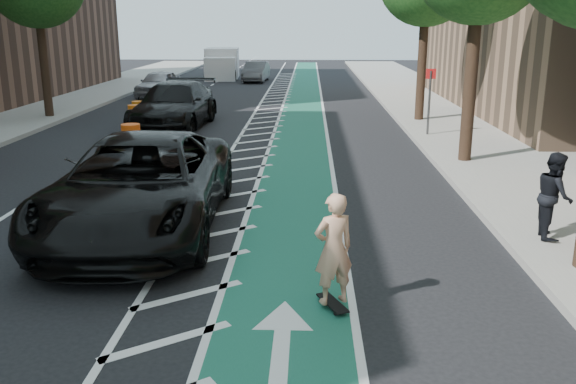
{
  "coord_description": "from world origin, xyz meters",
  "views": [
    {
      "loc": [
        3.34,
        -9.89,
        4.04
      ],
      "look_at": [
        2.97,
        0.64,
        1.1
      ],
      "focal_mm": 38.0,
      "sensor_mm": 36.0,
      "label": 1
    }
  ],
  "objects_px": {
    "skateboarder": "(334,249)",
    "barrel_a": "(131,141)",
    "suv_far": "(174,105)",
    "suv_near": "(141,185)"
  },
  "relations": [
    {
      "from": "suv_near",
      "to": "barrel_a",
      "type": "bearing_deg",
      "value": 105.74
    },
    {
      "from": "suv_near",
      "to": "suv_far",
      "type": "relative_size",
      "value": 1.1
    },
    {
      "from": "skateboarder",
      "to": "barrel_a",
      "type": "distance_m",
      "value": 11.92
    },
    {
      "from": "suv_near",
      "to": "skateboarder",
      "type": "bearing_deg",
      "value": -44.43
    },
    {
      "from": "suv_far",
      "to": "barrel_a",
      "type": "height_order",
      "value": "suv_far"
    },
    {
      "from": "skateboarder",
      "to": "barrel_a",
      "type": "bearing_deg",
      "value": -84.65
    },
    {
      "from": "suv_near",
      "to": "suv_far",
      "type": "bearing_deg",
      "value": 97.36
    },
    {
      "from": "barrel_a",
      "to": "suv_near",
      "type": "bearing_deg",
      "value": -72.43
    },
    {
      "from": "skateboarder",
      "to": "suv_far",
      "type": "relative_size",
      "value": 0.27
    },
    {
      "from": "barrel_a",
      "to": "suv_far",
      "type": "bearing_deg",
      "value": 87.64
    }
  ]
}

